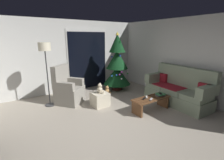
% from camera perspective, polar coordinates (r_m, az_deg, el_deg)
% --- Properties ---
extents(ground_plane, '(7.00, 7.00, 0.00)m').
position_cam_1_polar(ground_plane, '(3.83, 0.97, -15.53)').
color(ground_plane, '#9E9384').
extents(wall_back, '(5.72, 0.12, 2.50)m').
position_cam_1_polar(wall_back, '(6.11, -15.88, 7.74)').
color(wall_back, silver).
rests_on(wall_back, ground).
extents(wall_right, '(0.12, 6.00, 2.50)m').
position_cam_1_polar(wall_right, '(5.53, 26.23, 6.13)').
color(wall_right, silver).
rests_on(wall_right, ground).
extents(patio_door_frame, '(1.60, 0.02, 2.20)m').
position_cam_1_polar(patio_door_frame, '(6.38, -8.30, 7.05)').
color(patio_door_frame, silver).
rests_on(patio_door_frame, ground).
extents(patio_door_glass, '(1.50, 0.02, 2.10)m').
position_cam_1_polar(patio_door_glass, '(6.37, -8.21, 6.59)').
color(patio_door_glass, black).
rests_on(patio_door_glass, ground).
extents(couch, '(0.86, 1.97, 1.08)m').
position_cam_1_polar(couch, '(5.27, 21.82, -3.27)').
color(couch, gray).
rests_on(couch, ground).
extents(coffee_table, '(1.10, 0.40, 0.37)m').
position_cam_1_polar(coffee_table, '(4.56, 13.23, -7.35)').
color(coffee_table, brown).
rests_on(coffee_table, ground).
extents(remote_white, '(0.14, 0.14, 0.02)m').
position_cam_1_polar(remote_white, '(4.52, 11.80, -5.71)').
color(remote_white, silver).
rests_on(remote_white, coffee_table).
extents(remote_silver, '(0.16, 0.11, 0.02)m').
position_cam_1_polar(remote_silver, '(4.38, 13.31, -6.45)').
color(remote_silver, '#ADADB2').
rests_on(remote_silver, coffee_table).
extents(remote_black, '(0.16, 0.10, 0.02)m').
position_cam_1_polar(remote_black, '(4.40, 11.01, -6.24)').
color(remote_black, black).
rests_on(remote_black, coffee_table).
extents(book_stack, '(0.26, 0.22, 0.07)m').
position_cam_1_polar(book_stack, '(4.71, 16.29, -4.84)').
color(book_stack, '#4C4C51').
rests_on(book_stack, coffee_table).
extents(cell_phone, '(0.13, 0.16, 0.01)m').
position_cam_1_polar(cell_phone, '(4.68, 16.32, -4.48)').
color(cell_phone, black).
rests_on(cell_phone, book_stack).
extents(christmas_tree, '(1.00, 1.00, 2.10)m').
position_cam_1_polar(christmas_tree, '(6.05, 1.77, 5.13)').
color(christmas_tree, '#4C1E19').
rests_on(christmas_tree, ground).
extents(armchair, '(0.96, 0.96, 1.13)m').
position_cam_1_polar(armchair, '(5.08, -14.88, -3.31)').
color(armchair, gray).
rests_on(armchair, ground).
extents(floor_lamp, '(0.32, 0.32, 1.78)m').
position_cam_1_polar(floor_lamp, '(4.84, -22.02, 8.62)').
color(floor_lamp, '#2D2D30').
rests_on(floor_lamp, ground).
extents(ottoman, '(0.44, 0.44, 0.38)m').
position_cam_1_polar(ottoman, '(4.79, -4.16, -6.60)').
color(ottoman, beige).
rests_on(ottoman, ground).
extents(teddy_bear_cream, '(0.21, 0.22, 0.29)m').
position_cam_1_polar(teddy_bear_cream, '(4.68, -4.10, -3.05)').
color(teddy_bear_cream, beige).
rests_on(teddy_bear_cream, ottoman).
extents(teddy_bear_honey_by_tree, '(0.21, 0.21, 0.29)m').
position_cam_1_polar(teddy_bear_honey_by_tree, '(5.78, -1.63, -3.57)').
color(teddy_bear_honey_by_tree, tan).
rests_on(teddy_bear_honey_by_tree, ground).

